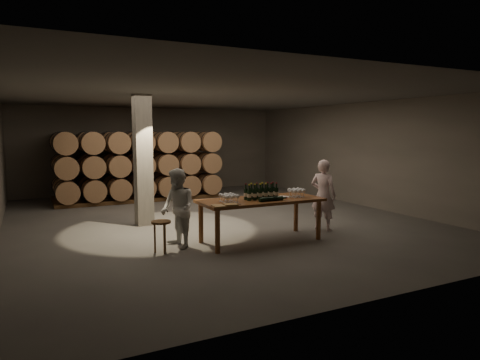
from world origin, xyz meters
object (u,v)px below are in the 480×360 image
plate (283,197)px  person_woman (178,208)px  notebook_near (231,205)px  stool (161,227)px  bottle_cluster (261,193)px  tasting_table (261,204)px  person_man (323,195)px

plate → person_woman: 2.29m
notebook_near → stool: (-1.22, 0.52, -0.41)m
person_woman → stool: bearing=-72.2°
stool → bottle_cluster: bearing=-2.7°
stool → tasting_table: bearing=-2.2°
plate → notebook_near: 1.50m
bottle_cluster → notebook_near: size_ratio=2.85×
person_man → stool: bearing=62.6°
notebook_near → stool: notebook_near is taller
tasting_table → notebook_near: (-0.90, -0.44, 0.12)m
stool → person_woman: size_ratio=0.39×
bottle_cluster → person_man: person_man is taller
bottle_cluster → plate: 0.55m
stool → person_man: 3.95m
notebook_near → stool: size_ratio=0.42×
plate → person_man: 1.30m
person_man → person_woman: bearing=59.6°
tasting_table → person_man: 1.82m
notebook_near → person_man: person_man is taller
tasting_table → bottle_cluster: (0.00, -0.02, 0.23)m
tasting_table → stool: (-2.12, 0.08, -0.29)m
bottle_cluster → plate: size_ratio=2.65×
stool → person_woman: (0.40, 0.20, 0.29)m
person_man → person_woman: (-3.53, 0.04, -0.04)m
person_woman → bottle_cluster: bearing=71.4°
tasting_table → person_man: bearing=7.6°
tasting_table → plate: (0.54, -0.02, 0.11)m
plate → stool: plate is taller
plate → person_man: (1.27, 0.26, -0.08)m
bottle_cluster → plate: bottle_cluster is taller
plate → tasting_table: bearing=178.2°
tasting_table → notebook_near: bearing=-154.2°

